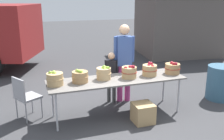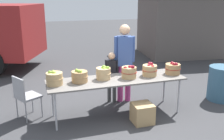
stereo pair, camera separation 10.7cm
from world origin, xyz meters
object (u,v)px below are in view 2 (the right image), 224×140
Objects in this scene: apple_basket_green_0 at (54,78)px; apple_basket_green_1 at (80,76)px; child_customer at (112,74)px; folding_chair at (25,94)px; market_table at (117,81)px; vendor_adult at (124,57)px; apple_basket_red_1 at (150,70)px; produce_crate at (142,113)px; apple_basket_red_2 at (173,68)px; apple_basket_red_0 at (129,72)px; apple_basket_green_2 at (104,73)px; trash_barrel at (222,83)px.

apple_basket_green_0 is 0.47m from apple_basket_green_1.
apple_basket_green_1 is 0.28× the size of child_customer.
apple_basket_green_0 is 0.73m from folding_chair.
market_table is at bearing 109.31° from child_customer.
apple_basket_green_1 is 1.26m from vendor_adult.
apple_basket_red_1 is at bearing 0.42° from market_table.
produce_crate is (0.25, -1.10, -0.49)m from child_customer.
market_table is 1.23m from apple_basket_red_2.
apple_basket_red_1 is at bearing 2.02° from apple_basket_red_0.
apple_basket_green_2 is 0.68m from child_customer.
apple_basket_green_2 is (0.94, 0.04, 0.00)m from apple_basket_green_0.
apple_basket_red_2 reaches higher than trash_barrel.
trash_barrel reaches higher than produce_crate.
apple_basket_red_0 is 0.96× the size of apple_basket_red_2.
market_table is 3.45× the size of trash_barrel.
trash_barrel is at bearing -124.69° from folding_chair.
vendor_adult is 1.38m from produce_crate.
apple_basket_green_0 is at bearing 161.58° from produce_crate.
apple_basket_green_1 is 3.30m from trash_barrel.
folding_chair is (-1.74, 0.35, -0.21)m from market_table.
vendor_adult is 4.64× the size of produce_crate.
apple_basket_red_0 reaches higher than apple_basket_red_2.
child_customer is at bearing -111.79° from folding_chair.
apple_basket_red_1 is 0.27× the size of child_customer.
vendor_adult reaches higher than apple_basket_green_1.
child_customer reaches higher than apple_basket_green_2.
apple_basket_green_2 reaches higher than apple_basket_red_2.
apple_basket_green_2 is at bearing 176.09° from apple_basket_red_1.
child_customer reaches higher than apple_basket_green_0.
apple_basket_red_2 is 0.19× the size of vendor_adult.
apple_basket_red_0 is 0.68m from child_customer.
apple_basket_green_2 is (-0.25, 0.07, 0.16)m from market_table.
child_customer is 1.23m from produce_crate.
market_table is 7.23× the size of produce_crate.
apple_basket_red_1 is at bearing -3.91° from apple_basket_green_2.
apple_basket_red_2 is (1.22, -0.03, 0.15)m from market_table.
market_table is 0.72m from apple_basket_red_1.
apple_basket_red_1 is at bearing -128.08° from folding_chair.
apple_basket_red_0 is (0.97, -0.05, 0.01)m from apple_basket_green_1.
apple_basket_red_2 reaches higher than market_table.
apple_basket_green_1 reaches higher than folding_chair.
market_table is 0.30m from apple_basket_green_2.
apple_basket_red_1 is at bearing 179.89° from trash_barrel.
apple_basket_red_0 reaches higher than produce_crate.
child_customer is at bearing 81.15° from market_table.
apple_basket_green_2 is 0.50m from apple_basket_red_0.
apple_basket_green_0 is at bearing -178.76° from apple_basket_green_1.
apple_basket_red_2 is 1.19m from produce_crate.
vendor_adult is 0.45m from child_customer.
vendor_adult reaches higher than apple_basket_green_2.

